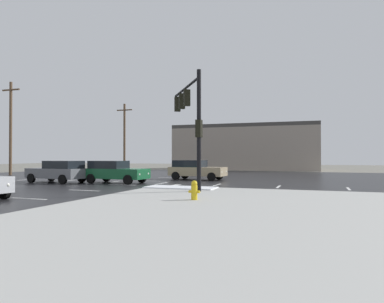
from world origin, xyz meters
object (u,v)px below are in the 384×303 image
(sedan_tan, at_px, (196,169))
(utility_pole_distant, at_px, (124,136))
(fire_hydrant, at_px, (194,190))
(sedan_grey, at_px, (58,171))
(utility_pole_far, at_px, (11,126))
(sedan_green, at_px, (114,171))
(traffic_signal_mast, at_px, (190,112))

(sedan_tan, relative_size, utility_pole_distant, 0.53)
(fire_hydrant, distance_m, utility_pole_distant, 32.48)
(utility_pole_distant, bearing_deg, sedan_grey, -72.98)
(utility_pole_far, bearing_deg, sedan_green, -19.69)
(utility_pole_far, bearing_deg, traffic_signal_mast, -21.26)
(fire_hydrant, height_order, sedan_grey, sedan_grey)
(sedan_tan, bearing_deg, utility_pole_distant, 141.36)
(traffic_signal_mast, xyz_separation_m, sedan_green, (-6.84, 3.15, -3.59))
(sedan_green, bearing_deg, utility_pole_distant, 121.72)
(sedan_green, relative_size, sedan_tan, 1.00)
(utility_pole_distant, bearing_deg, sedan_tan, -42.49)
(sedan_tan, xyz_separation_m, utility_pole_distant, (-14.21, 13.02, 3.72))
(traffic_signal_mast, distance_m, utility_pole_far, 24.09)
(traffic_signal_mast, bearing_deg, fire_hydrant, 167.87)
(sedan_grey, bearing_deg, sedan_tan, -136.41)
(sedan_tan, bearing_deg, traffic_signal_mast, -69.41)
(sedan_tan, bearing_deg, utility_pole_far, -177.26)
(traffic_signal_mast, height_order, fire_hydrant, traffic_signal_mast)
(traffic_signal_mast, bearing_deg, sedan_green, 31.36)
(traffic_signal_mast, height_order, sedan_grey, traffic_signal_mast)
(sedan_grey, relative_size, sedan_tan, 1.01)
(fire_hydrant, bearing_deg, utility_pole_distant, 125.42)
(traffic_signal_mast, height_order, utility_pole_far, utility_pole_far)
(utility_pole_far, distance_m, utility_pole_distant, 13.87)
(sedan_tan, distance_m, utility_pole_distant, 19.62)
(fire_hydrant, bearing_deg, utility_pole_far, 150.81)
(fire_hydrant, relative_size, sedan_green, 0.17)
(traffic_signal_mast, bearing_deg, utility_pole_far, 34.82)
(sedan_tan, bearing_deg, sedan_green, -125.97)
(sedan_tan, relative_size, utility_pole_far, 0.49)
(sedan_grey, distance_m, sedan_green, 4.11)
(sedan_grey, bearing_deg, sedan_green, -158.21)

